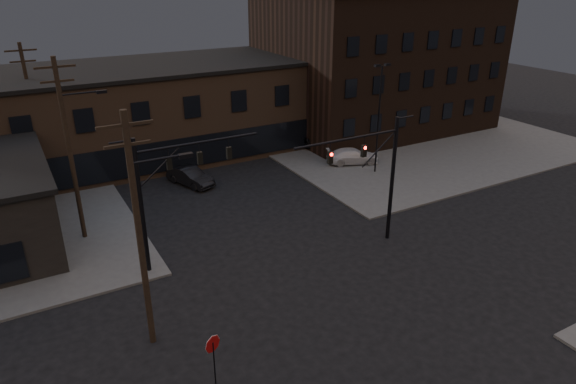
{
  "coord_description": "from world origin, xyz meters",
  "views": [
    {
      "loc": [
        -13.46,
        -17.76,
        15.89
      ],
      "look_at": [
        0.6,
        7.08,
        3.5
      ],
      "focal_mm": 32.0,
      "sensor_mm": 36.0,
      "label": 1
    }
  ],
  "objects_px": {
    "traffic_signal_far": "(163,187)",
    "car_crossing": "(190,177)",
    "stop_sign": "(213,349)",
    "parked_car_lot_b": "(353,156)",
    "traffic_signal_near": "(378,169)",
    "parked_car_lot_a": "(325,137)"
  },
  "relations": [
    {
      "from": "traffic_signal_far",
      "to": "parked_car_lot_a",
      "type": "distance_m",
      "value": 24.6
    },
    {
      "from": "stop_sign",
      "to": "parked_car_lot_a",
      "type": "xyz_separation_m",
      "value": [
        21.17,
        23.91,
        -0.85
      ]
    },
    {
      "from": "stop_sign",
      "to": "car_crossing",
      "type": "height_order",
      "value": "stop_sign"
    },
    {
      "from": "traffic_signal_near",
      "to": "parked_car_lot_a",
      "type": "relative_size",
      "value": 1.61
    },
    {
      "from": "traffic_signal_far",
      "to": "stop_sign",
      "type": "height_order",
      "value": "traffic_signal_far"
    },
    {
      "from": "traffic_signal_near",
      "to": "traffic_signal_far",
      "type": "height_order",
      "value": "same"
    },
    {
      "from": "parked_car_lot_a",
      "to": "parked_car_lot_b",
      "type": "xyz_separation_m",
      "value": [
        -0.61,
        -5.3,
        -0.19
      ]
    },
    {
      "from": "traffic_signal_near",
      "to": "parked_car_lot_b",
      "type": "distance_m",
      "value": 14.69
    },
    {
      "from": "traffic_signal_far",
      "to": "parked_car_lot_a",
      "type": "bearing_deg",
      "value": 34.99
    },
    {
      "from": "parked_car_lot_b",
      "to": "car_crossing",
      "type": "bearing_deg",
      "value": 100.43
    },
    {
      "from": "parked_car_lot_b",
      "to": "car_crossing",
      "type": "distance_m",
      "value": 14.32
    },
    {
      "from": "parked_car_lot_b",
      "to": "car_crossing",
      "type": "relative_size",
      "value": 1.06
    },
    {
      "from": "traffic_signal_far",
      "to": "car_crossing",
      "type": "xyz_separation_m",
      "value": [
        5.2,
        11.24,
        -4.3
      ]
    },
    {
      "from": "stop_sign",
      "to": "traffic_signal_far",
      "type": "bearing_deg",
      "value": 82.68
    },
    {
      "from": "traffic_signal_near",
      "to": "car_crossing",
      "type": "distance_m",
      "value": 16.8
    },
    {
      "from": "parked_car_lot_a",
      "to": "car_crossing",
      "type": "bearing_deg",
      "value": 105.44
    },
    {
      "from": "stop_sign",
      "to": "parked_car_lot_a",
      "type": "distance_m",
      "value": 31.94
    },
    {
      "from": "parked_car_lot_b",
      "to": "parked_car_lot_a",
      "type": "bearing_deg",
      "value": 14.43
    },
    {
      "from": "traffic_signal_near",
      "to": "parked_car_lot_a",
      "type": "xyz_separation_m",
      "value": [
        7.81,
        17.42,
        -3.93
      ]
    },
    {
      "from": "parked_car_lot_b",
      "to": "car_crossing",
      "type": "xyz_separation_m",
      "value": [
        -14.08,
        2.62,
        -0.1
      ]
    },
    {
      "from": "parked_car_lot_a",
      "to": "traffic_signal_far",
      "type": "bearing_deg",
      "value": 130.1
    },
    {
      "from": "traffic_signal_far",
      "to": "parked_car_lot_b",
      "type": "relative_size",
      "value": 1.75
    }
  ]
}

